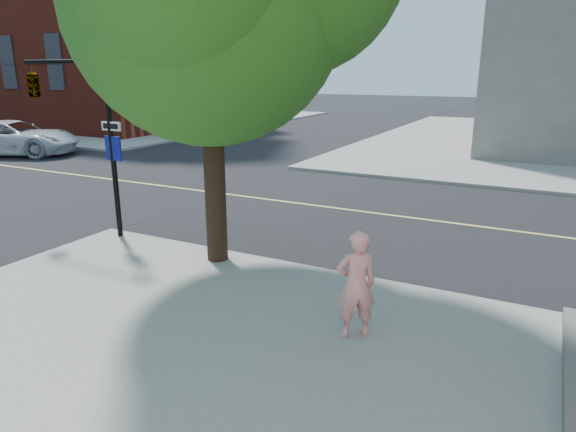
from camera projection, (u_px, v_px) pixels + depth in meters
The scene contains 8 objects.
ground at pixel (144, 240), 11.55m from camera, with size 140.00×140.00×0.00m, color black.
road_ew at pixel (248, 197), 15.39m from camera, with size 140.00×9.00×0.01m, color black.
sidewalk_nw at pixel (112, 118), 40.05m from camera, with size 26.00×25.00×0.12m, color gray.
church at pixel (95, 15), 33.77m from camera, with size 15.20×12.00×14.40m.
office_block at pixel (25, 2), 41.94m from camera, with size 12.00×14.08×18.00m.
man_on_phone at pixel (356, 285), 6.92m from camera, with size 0.56×0.37×1.54m, color pink.
signal_pole at pixel (44, 87), 11.40m from camera, with size 3.49×0.40×3.94m.
car_a at pixel (14, 138), 22.86m from camera, with size 2.56×5.54×1.54m, color silver.
Camera 1 is at (7.93, -8.24, 3.69)m, focal length 31.85 mm.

